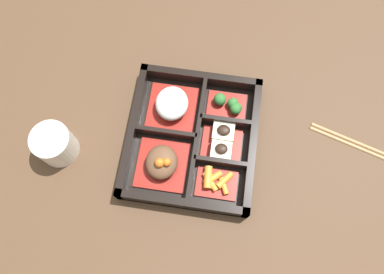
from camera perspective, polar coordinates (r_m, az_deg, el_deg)
ground_plane at (r=0.75m, az=0.00°, el=-0.61°), size 3.00×3.00×0.00m
bento_base at (r=0.75m, az=0.00°, el=-0.49°), size 0.27×0.25×0.01m
bento_rim at (r=0.73m, az=0.27°, el=-0.16°), size 0.27×0.25×0.04m
bowl_stew at (r=0.71m, az=-4.63°, el=-3.95°), size 0.10×0.10×0.05m
bowl_rice at (r=0.75m, az=-3.07°, el=4.98°), size 0.10×0.10×0.05m
bowl_carrots at (r=0.71m, az=3.57°, el=-6.77°), size 0.06×0.08×0.02m
bowl_tofu at (r=0.73m, az=4.59°, el=-0.78°), size 0.07×0.08×0.03m
bowl_greens at (r=0.76m, az=5.62°, el=4.90°), size 0.06×0.08×0.03m
tea_cup at (r=0.76m, az=-20.19°, el=-1.02°), size 0.07×0.07×0.07m
chopsticks at (r=0.82m, az=25.10°, el=-1.59°), size 0.08×0.23×0.01m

